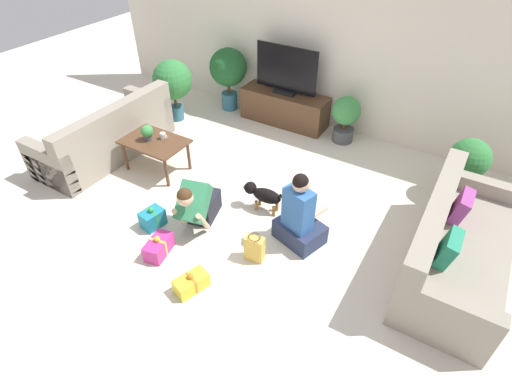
{
  "coord_description": "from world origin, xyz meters",
  "views": [
    {
      "loc": [
        2.12,
        -3.16,
        3.34
      ],
      "look_at": [
        0.25,
        -0.06,
        0.45
      ],
      "focal_mm": 28.0,
      "sensor_mm": 36.0,
      "label": 1
    }
  ],
  "objects_px": {
    "potted_plant_corner_left": "(173,81)",
    "mug": "(163,136)",
    "gift_box_a": "(159,247)",
    "gift_bag_a": "(255,248)",
    "gift_box_b": "(153,218)",
    "person_kneeling": "(197,204)",
    "tv_console": "(284,108)",
    "tv": "(286,73)",
    "sofa_left": "(107,137)",
    "potted_plant_back_left": "(228,70)",
    "tabletop_plant": "(147,132)",
    "potted_plant_back_right": "(346,116)",
    "potted_plant_corner_right": "(468,163)",
    "coffee_table": "(155,144)",
    "dog": "(263,194)",
    "sofa_right": "(455,249)",
    "person_sitting": "(299,218)",
    "gift_box_c": "(191,283)"
  },
  "relations": [
    {
      "from": "gift_bag_a",
      "to": "coffee_table",
      "type": "bearing_deg",
      "value": 159.98
    },
    {
      "from": "tv_console",
      "to": "tv",
      "type": "relative_size",
      "value": 1.39
    },
    {
      "from": "gift_box_c",
      "to": "mug",
      "type": "relative_size",
      "value": 3.22
    },
    {
      "from": "dog",
      "to": "gift_bag_a",
      "type": "distance_m",
      "value": 0.85
    },
    {
      "from": "sofa_left",
      "to": "mug",
      "type": "distance_m",
      "value": 1.02
    },
    {
      "from": "gift_box_a",
      "to": "gift_bag_a",
      "type": "xyz_separation_m",
      "value": [
        0.96,
        0.48,
        0.06
      ]
    },
    {
      "from": "potted_plant_corner_left",
      "to": "mug",
      "type": "bearing_deg",
      "value": -55.44
    },
    {
      "from": "potted_plant_back_left",
      "to": "mug",
      "type": "distance_m",
      "value": 2.04
    },
    {
      "from": "gift_box_a",
      "to": "mug",
      "type": "bearing_deg",
      "value": 127.71
    },
    {
      "from": "sofa_right",
      "to": "potted_plant_corner_right",
      "type": "relative_size",
      "value": 2.47
    },
    {
      "from": "potted_plant_back_right",
      "to": "gift_box_a",
      "type": "xyz_separation_m",
      "value": [
        -0.85,
        -3.35,
        -0.33
      ]
    },
    {
      "from": "sofa_right",
      "to": "gift_bag_a",
      "type": "bearing_deg",
      "value": 117.21
    },
    {
      "from": "tv_console",
      "to": "potted_plant_corner_right",
      "type": "xyz_separation_m",
      "value": [
        2.89,
        -0.59,
        0.25
      ]
    },
    {
      "from": "tv_console",
      "to": "tv",
      "type": "xyz_separation_m",
      "value": [
        -0.0,
        0.0,
        0.61
      ]
    },
    {
      "from": "coffee_table",
      "to": "tabletop_plant",
      "type": "height_order",
      "value": "tabletop_plant"
    },
    {
      "from": "potted_plant_back_left",
      "to": "potted_plant_corner_right",
      "type": "distance_m",
      "value": 4.02
    },
    {
      "from": "coffee_table",
      "to": "dog",
      "type": "height_order",
      "value": "coffee_table"
    },
    {
      "from": "potted_plant_back_right",
      "to": "potted_plant_corner_right",
      "type": "xyz_separation_m",
      "value": [
        1.81,
        -0.54,
        0.08
      ]
    },
    {
      "from": "sofa_right",
      "to": "potted_plant_corner_right",
      "type": "xyz_separation_m",
      "value": [
        -0.15,
        1.38,
        0.21
      ]
    },
    {
      "from": "gift_box_b",
      "to": "person_kneeling",
      "type": "bearing_deg",
      "value": 33.19
    },
    {
      "from": "coffee_table",
      "to": "potted_plant_corner_left",
      "type": "xyz_separation_m",
      "value": [
        -0.75,
        1.31,
        0.27
      ]
    },
    {
      "from": "potted_plant_back_left",
      "to": "tabletop_plant",
      "type": "relative_size",
      "value": 4.87
    },
    {
      "from": "potted_plant_back_left",
      "to": "person_sitting",
      "type": "distance_m",
      "value": 3.5
    },
    {
      "from": "tv_console",
      "to": "tv",
      "type": "bearing_deg",
      "value": 116.57
    },
    {
      "from": "gift_box_c",
      "to": "mug",
      "type": "bearing_deg",
      "value": 136.99
    },
    {
      "from": "sofa_left",
      "to": "dog",
      "type": "height_order",
      "value": "sofa_left"
    },
    {
      "from": "potted_plant_corner_left",
      "to": "dog",
      "type": "bearing_deg",
      "value": -27.6
    },
    {
      "from": "tabletop_plant",
      "to": "potted_plant_corner_right",
      "type": "bearing_deg",
      "value": 22.53
    },
    {
      "from": "tv_console",
      "to": "gift_box_c",
      "type": "bearing_deg",
      "value": -76.74
    },
    {
      "from": "person_sitting",
      "to": "dog",
      "type": "relative_size",
      "value": 1.61
    },
    {
      "from": "gift_bag_a",
      "to": "potted_plant_corner_left",
      "type": "bearing_deg",
      "value": 143.81
    },
    {
      "from": "dog",
      "to": "tv",
      "type": "bearing_deg",
      "value": -163.03
    },
    {
      "from": "coffee_table",
      "to": "gift_box_c",
      "type": "xyz_separation_m",
      "value": [
        1.74,
        -1.44,
        -0.33
      ]
    },
    {
      "from": "potted_plant_back_right",
      "to": "dog",
      "type": "relative_size",
      "value": 1.24
    },
    {
      "from": "sofa_right",
      "to": "gift_box_b",
      "type": "bearing_deg",
      "value": 109.55
    },
    {
      "from": "potted_plant_corner_left",
      "to": "gift_box_c",
      "type": "relative_size",
      "value": 2.67
    },
    {
      "from": "sofa_right",
      "to": "potted_plant_back_left",
      "type": "xyz_separation_m",
      "value": [
        -4.12,
        1.92,
        0.41
      ]
    },
    {
      "from": "potted_plant_back_right",
      "to": "gift_bag_a",
      "type": "relative_size",
      "value": 2.19
    },
    {
      "from": "sofa_left",
      "to": "dog",
      "type": "distance_m",
      "value": 2.62
    },
    {
      "from": "coffee_table",
      "to": "tabletop_plant",
      "type": "relative_size",
      "value": 3.96
    },
    {
      "from": "potted_plant_corner_right",
      "to": "gift_box_a",
      "type": "relative_size",
      "value": 2.14
    },
    {
      "from": "mug",
      "to": "tabletop_plant",
      "type": "bearing_deg",
      "value": -141.3
    },
    {
      "from": "person_kneeling",
      "to": "gift_bag_a",
      "type": "distance_m",
      "value": 0.88
    },
    {
      "from": "sofa_left",
      "to": "mug",
      "type": "relative_size",
      "value": 17.21
    },
    {
      "from": "person_sitting",
      "to": "dog",
      "type": "distance_m",
      "value": 0.7
    },
    {
      "from": "sofa_right",
      "to": "coffee_table",
      "type": "bearing_deg",
      "value": 92.86
    },
    {
      "from": "coffee_table",
      "to": "potted_plant_corner_right",
      "type": "bearing_deg",
      "value": 22.67
    },
    {
      "from": "tabletop_plant",
      "to": "potted_plant_back_left",
      "type": "bearing_deg",
      "value": 93.14
    },
    {
      "from": "potted_plant_back_right",
      "to": "person_kneeling",
      "type": "relative_size",
      "value": 0.94
    },
    {
      "from": "gift_box_c",
      "to": "person_sitting",
      "type": "bearing_deg",
      "value": 62.52
    }
  ]
}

